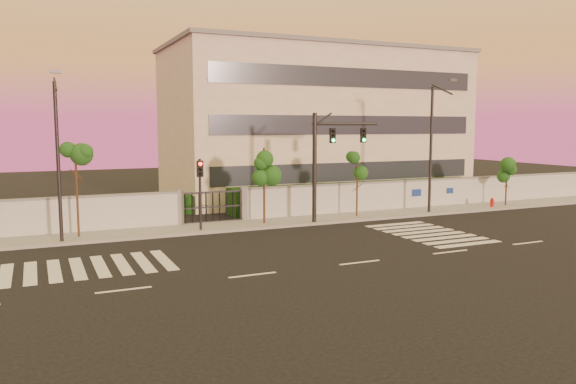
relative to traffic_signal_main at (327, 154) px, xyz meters
name	(u,v)px	position (x,y,z in m)	size (l,w,h in m)	color
ground	(360,263)	(-3.40, -9.36, -4.24)	(120.00, 120.00, 0.00)	black
sidewalk	(268,223)	(-3.40, 1.14, -4.16)	(60.00, 3.00, 0.15)	gray
perimeter_wall	(260,204)	(-3.30, 2.64, -3.17)	(60.00, 0.36, 2.20)	#AFB2B7
hedge_row	(260,201)	(-2.24, 5.38, -3.42)	(41.00, 4.25, 1.80)	black
institutional_building	(315,123)	(5.60, 12.63, 1.92)	(24.40, 12.40, 12.25)	beige
road_markings	(291,249)	(-4.98, -5.60, -4.23)	(57.00, 7.62, 0.02)	silver
street_tree_c	(76,170)	(-14.17, 1.07, -0.58)	(1.44, 1.15, 4.97)	#382314
street_tree_d	(264,169)	(-3.71, 0.95, -0.82)	(1.62, 1.29, 4.64)	#382314
street_tree_e	(357,170)	(2.67, 0.85, -1.10)	(1.42, 1.13, 4.26)	#382314
street_tree_f	(507,171)	(15.28, 0.68, -1.58)	(1.41, 1.12, 3.61)	#382314
traffic_signal_main	(327,154)	(0.00, 0.00, 0.00)	(4.20, 1.11, 6.70)	black
traffic_signal_secondary	(200,186)	(-7.81, 0.32, -1.62)	(0.32, 0.33, 4.13)	black
streetlight_west	(58,153)	(-15.06, 0.01, 0.35)	(0.51, 2.04, 8.49)	black
streetlight_east	(433,143)	(8.06, 0.19, 0.56)	(0.53, 2.14, 8.88)	black
fire_hydrant	(492,203)	(13.71, 0.42, -3.83)	(0.32, 0.31, 0.82)	red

